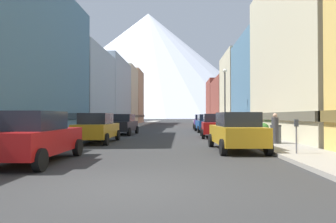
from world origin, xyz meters
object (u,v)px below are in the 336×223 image
car_right_0 (236,131)px  pedestrian_0 (275,130)px  car_right_2 (206,123)px  potted_plant_1 (259,127)px  car_left_1 (97,128)px  car_left_2 (123,124)px  car_right_3 (202,122)px  car_left_0 (35,137)px  pedestrian_1 (231,124)px  potted_plant_0 (264,129)px  streetlamp_right (225,90)px  pedestrian_2 (98,124)px  potted_plant_2 (249,129)px  trash_bin_right (276,134)px  car_right_1 (215,125)px  parking_meter_near (296,131)px

car_right_0 → pedestrian_0: size_ratio=2.78×
car_right_2 → pedestrian_0: size_ratio=2.78×
potted_plant_1 → car_right_0: bearing=-111.8°
car_left_1 → car_left_2: bearing=90.0°
car_right_3 → car_left_0: bearing=-106.6°
pedestrian_1 → car_right_2: bearing=179.9°
potted_plant_0 → streetlamp_right: 7.58m
car_left_2 → car_left_0: bearing=-90.0°
car_right_0 → pedestrian_2: 16.04m
potted_plant_2 → pedestrian_1: (-0.75, 4.34, 0.33)m
pedestrian_1 → potted_plant_2: bearing=-80.2°
potted_plant_2 → pedestrian_0: pedestrian_0 is taller
potted_plant_0 → potted_plant_1: bearing=90.0°
trash_bin_right → car_left_2: bearing=137.9°
car_right_2 → trash_bin_right: car_right_2 is taller
pedestrian_0 → streetlamp_right: 11.85m
potted_plant_0 → pedestrian_2: bearing=157.0°
streetlamp_right → potted_plant_2: bearing=-53.3°
car_right_1 → potted_plant_2: car_right_1 is taller
car_left_1 → potted_plant_0: car_left_1 is taller
car_right_3 → pedestrian_2: bearing=-137.3°
car_right_2 → potted_plant_1: (3.20, -7.65, -0.10)m
potted_plant_1 → potted_plant_2: (0.00, 3.30, -0.27)m
car_right_3 → potted_plant_0: size_ratio=4.54×
car_right_0 → car_right_1: 8.55m
potted_plant_1 → pedestrian_1: pedestrian_1 is taller
trash_bin_right → potted_plant_1: (0.65, 5.68, 0.15)m
pedestrian_1 → streetlamp_right: size_ratio=0.26×
car_left_1 → pedestrian_0: (10.05, -1.56, -0.01)m
car_left_0 → potted_plant_1: 15.94m
trash_bin_right → streetlamp_right: 11.73m
car_left_0 → potted_plant_1: car_left_0 is taller
car_left_2 → potted_plant_2: 10.81m
car_right_0 → potted_plant_1: car_right_0 is taller
car_right_3 → parking_meter_near: car_right_3 is taller
car_right_1 → potted_plant_1: (3.20, -0.55, -0.10)m
car_right_1 → streetlamp_right: streetlamp_right is taller
car_left_1 → car_left_2: size_ratio=0.99×
trash_bin_right → streetlamp_right: (-1.00, 11.20, 3.34)m
car_right_3 → streetlamp_right: size_ratio=0.76×
car_right_2 → parking_meter_near: 17.74m
car_right_0 → pedestrian_0: (2.45, 2.12, -0.01)m
car_left_1 → potted_plant_1: car_left_1 is taller
car_left_2 → car_right_1: 8.14m
car_right_2 → car_right_3: size_ratio=1.01×
car_right_1 → trash_bin_right: bearing=-67.8°
car_left_0 → car_right_3: same height
parking_meter_near → pedestrian_2: 18.81m
car_right_2 → streetlamp_right: 4.06m
car_right_3 → pedestrian_2: car_right_3 is taller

